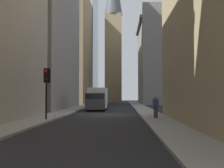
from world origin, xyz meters
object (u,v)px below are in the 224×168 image
(delivery_truck, at_px, (97,99))
(pedestrian, at_px, (156,106))
(sedan_black, at_px, (103,103))
(discarded_bottle, at_px, (55,116))
(traffic_light_foreground, at_px, (46,82))

(delivery_truck, height_order, pedestrian, delivery_truck)
(delivery_truck, distance_m, sedan_black, 9.44)
(delivery_truck, relative_size, sedan_black, 1.50)
(delivery_truck, distance_m, pedestrian, 14.13)
(pedestrian, height_order, discarded_bottle, pedestrian)
(traffic_light_foreground, bearing_deg, discarded_bottle, -5.71)
(traffic_light_foreground, relative_size, pedestrian, 2.15)
(sedan_black, relative_size, discarded_bottle, 15.93)
(sedan_black, xyz_separation_m, traffic_light_foreground, (-23.78, 2.47, 2.28))
(sedan_black, height_order, discarded_bottle, sedan_black)
(traffic_light_foreground, bearing_deg, sedan_black, -5.93)
(traffic_light_foreground, bearing_deg, pedestrian, -79.76)
(pedestrian, bearing_deg, delivery_truck, 24.27)
(sedan_black, distance_m, traffic_light_foreground, 24.02)
(discarded_bottle, bearing_deg, traffic_light_foreground, 174.29)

